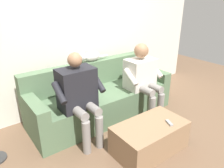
{
  "coord_description": "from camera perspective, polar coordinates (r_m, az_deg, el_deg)",
  "views": [
    {
      "loc": [
        1.62,
        2.35,
        1.76
      ],
      "look_at": [
        0.0,
        0.17,
        0.62
      ],
      "focal_mm": 34.6,
      "sensor_mm": 36.0,
      "label": 1
    }
  ],
  "objects": [
    {
      "name": "ground_plane",
      "position": [
        2.97,
        5.13,
        -13.74
      ],
      "size": [
        8.0,
        8.0,
        0.0
      ],
      "primitive_type": "plane",
      "color": "brown"
    },
    {
      "name": "back_wall",
      "position": [
        3.47,
        -8.48,
        13.3
      ],
      "size": [
        4.98,
        0.06,
        2.41
      ],
      "primitive_type": "cube",
      "color": "beige",
      "rests_on": "ground"
    },
    {
      "name": "couch",
      "position": [
        3.31,
        -3.05,
        -3.74
      ],
      "size": [
        2.18,
        0.77,
        0.8
      ],
      "color": "#516B4C",
      "rests_on": "ground"
    },
    {
      "name": "coffee_table",
      "position": [
        2.68,
        9.89,
        -13.75
      ],
      "size": [
        0.87,
        0.5,
        0.36
      ],
      "color": "#8C6B4C",
      "rests_on": "ground"
    },
    {
      "name": "person_left_seated",
      "position": [
        3.24,
        8.09,
        2.12
      ],
      "size": [
        0.59,
        0.56,
        1.11
      ],
      "color": "beige",
      "rests_on": "ground"
    },
    {
      "name": "person_right_seated",
      "position": [
        2.65,
        -8.72,
        -2.41
      ],
      "size": [
        0.6,
        0.53,
        1.14
      ],
      "color": "black",
      "rests_on": "ground"
    },
    {
      "name": "cat_on_backrest",
      "position": [
        3.3,
        -5.93,
        7.27
      ],
      "size": [
        0.51,
        0.14,
        0.17
      ],
      "color": "silver",
      "rests_on": "couch"
    },
    {
      "name": "remote_gray",
      "position": [
        2.64,
        14.88,
        -9.88
      ],
      "size": [
        0.08,
        0.13,
        0.02
      ],
      "primitive_type": "cube",
      "rotation": [
        0.0,
        0.0,
        4.35
      ],
      "color": "gray",
      "rests_on": "coffee_table"
    }
  ]
}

